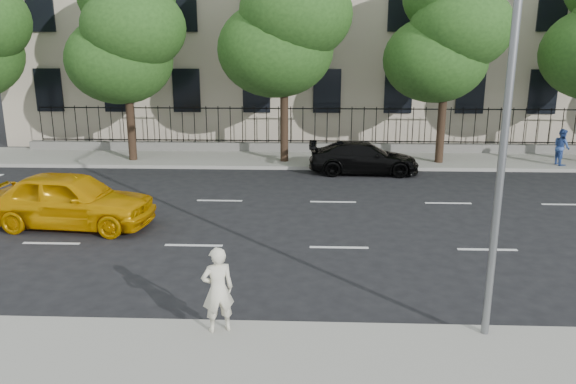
# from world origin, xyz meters

# --- Properties ---
(ground) EXTENTS (120.00, 120.00, 0.00)m
(ground) POSITION_xyz_m (0.00, 0.00, 0.00)
(ground) COLOR black
(ground) RESTS_ON ground
(far_sidewalk) EXTENTS (60.00, 4.00, 0.15)m
(far_sidewalk) POSITION_xyz_m (0.00, 14.00, 0.07)
(far_sidewalk) COLOR gray
(far_sidewalk) RESTS_ON ground
(lane_markings) EXTENTS (49.60, 4.62, 0.01)m
(lane_markings) POSITION_xyz_m (0.00, 4.75, 0.01)
(lane_markings) COLOR silver
(lane_markings) RESTS_ON ground
(iron_fence) EXTENTS (30.00, 0.50, 2.20)m
(iron_fence) POSITION_xyz_m (0.00, 15.70, 0.65)
(iron_fence) COLOR slate
(iron_fence) RESTS_ON far_sidewalk
(street_light) EXTENTS (0.25, 3.32, 8.05)m
(street_light) POSITION_xyz_m (2.50, -1.77, 5.15)
(street_light) COLOR slate
(street_light) RESTS_ON near_sidewalk
(tree_b) EXTENTS (5.53, 5.12, 8.97)m
(tree_b) POSITION_xyz_m (-8.96, 13.36, 5.84)
(tree_b) COLOR #382619
(tree_b) RESTS_ON far_sidewalk
(tree_c) EXTENTS (5.89, 5.50, 9.80)m
(tree_c) POSITION_xyz_m (-1.96, 13.36, 6.41)
(tree_c) COLOR #382619
(tree_c) RESTS_ON far_sidewalk
(tree_d) EXTENTS (5.34, 4.94, 8.84)m
(tree_d) POSITION_xyz_m (5.04, 13.36, 5.84)
(tree_d) COLOR #382619
(tree_d) RESTS_ON far_sidewalk
(yellow_taxi) EXTENTS (5.15, 2.47, 1.70)m
(yellow_taxi) POSITION_xyz_m (-8.00, 3.98, 0.85)
(yellow_taxi) COLOR #D69304
(yellow_taxi) RESTS_ON ground
(black_sedan) EXTENTS (4.65, 1.96, 1.34)m
(black_sedan) POSITION_xyz_m (1.44, 11.50, 0.67)
(black_sedan) COLOR black
(black_sedan) RESTS_ON ground
(woman_near) EXTENTS (0.71, 0.60, 1.67)m
(woman_near) POSITION_xyz_m (-2.50, -2.40, 0.98)
(woman_near) COLOR beige
(woman_near) RESTS_ON near_sidewalk
(pedestrian_far) EXTENTS (0.70, 0.85, 1.60)m
(pedestrian_far) POSITION_xyz_m (10.24, 12.87, 0.95)
(pedestrian_far) COLOR #32509B
(pedestrian_far) RESTS_ON far_sidewalk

